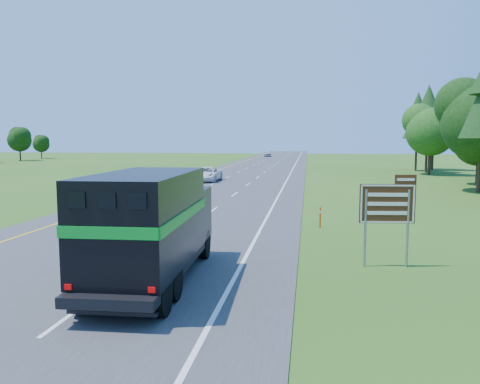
{
  "coord_description": "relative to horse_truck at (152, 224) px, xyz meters",
  "views": [
    {
      "loc": [
        7.81,
        -8.88,
        4.51
      ],
      "look_at": [
        4.01,
        17.19,
        1.57
      ],
      "focal_mm": 35.0,
      "sensor_mm": 36.0,
      "label": 1
    }
  ],
  "objects": [
    {
      "name": "horse_truck",
      "position": [
        0.0,
        0.0,
        0.0
      ],
      "size": [
        2.76,
        8.01,
        3.51
      ],
      "rotation": [
        0.0,
        0.0,
        0.04
      ],
      "color": "black",
      "rests_on": "road"
    },
    {
      "name": "exit_sign",
      "position": [
        7.6,
        3.13,
        0.23
      ],
      "size": [
        1.94,
        0.24,
        3.3
      ],
      "rotation": [
        0.0,
        0.0,
        0.09
      ],
      "color": "gray",
      "rests_on": "ground"
    },
    {
      "name": "white_suv",
      "position": [
        -6.1,
        35.89,
        -1.09
      ],
      "size": [
        2.61,
        5.63,
        1.56
      ],
      "primitive_type": "imported",
      "rotation": [
        0.0,
        0.0,
        -0.0
      ],
      "color": "white",
      "rests_on": "road"
    },
    {
      "name": "far_car",
      "position": [
        -6.15,
        113.07,
        -1.05
      ],
      "size": [
        2.33,
        5.0,
        1.66
      ],
      "primitive_type": "imported",
      "rotation": [
        0.0,
        0.0,
        0.08
      ],
      "color": "silver",
      "rests_on": "road"
    },
    {
      "name": "delineator",
      "position": [
        5.44,
        10.3,
        -1.34
      ],
      "size": [
        0.09,
        0.05,
        1.08
      ],
      "color": "#F0350C",
      "rests_on": "ground"
    },
    {
      "name": "lane_markings",
      "position": [
        -3.03,
        45.12,
        -1.87
      ],
      "size": [
        11.15,
        260.0,
        0.01
      ],
      "color": "yellow",
      "rests_on": "road"
    },
    {
      "name": "road",
      "position": [
        -3.03,
        45.12,
        -1.9
      ],
      "size": [
        15.0,
        260.0,
        0.04
      ],
      "primitive_type": "cube",
      "color": "#38383A",
      "rests_on": "ground"
    }
  ]
}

